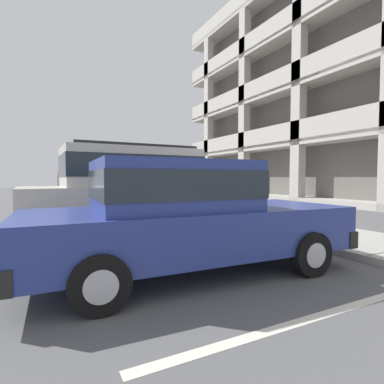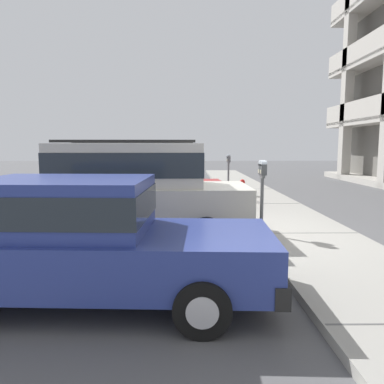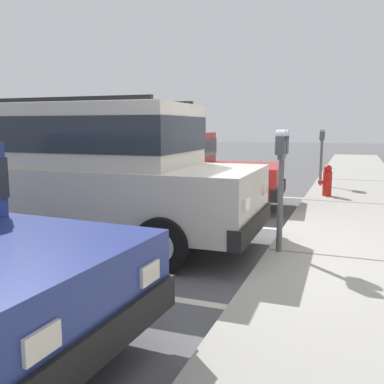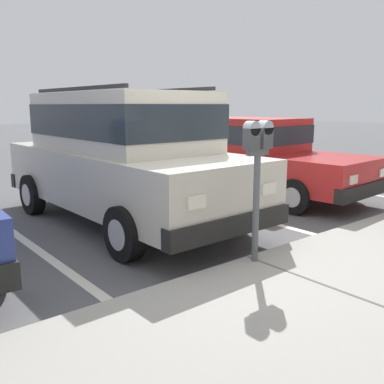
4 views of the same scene
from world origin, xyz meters
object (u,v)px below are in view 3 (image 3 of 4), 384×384
silver_suv (92,168)px  red_sedan (171,167)px  fire_hydrant (327,181)px  parking_meter_far (322,143)px  parking_meter_near (282,162)px

silver_suv → red_sedan: (-3.15, -0.14, -0.27)m
fire_hydrant → parking_meter_far: bearing=-171.3°
red_sedan → silver_suv: bearing=-1.4°
parking_meter_near → parking_meter_far: bearing=179.7°
silver_suv → parking_meter_near: silver_suv is taller
parking_meter_near → fire_hydrant: bearing=176.4°
silver_suv → fire_hydrant: bearing=147.3°
parking_meter_far → red_sedan: bearing=-39.8°
red_sedan → fire_hydrant: bearing=114.2°
parking_meter_far → silver_suv: bearing=-22.4°
silver_suv → parking_meter_near: 2.68m
parking_meter_near → parking_meter_far: 6.51m
fire_hydrant → parking_meter_near: bearing=-3.6°
silver_suv → parking_meter_far: (-6.57, 2.70, 0.14)m
silver_suv → fire_hydrant: (-4.81, 2.97, -0.62)m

